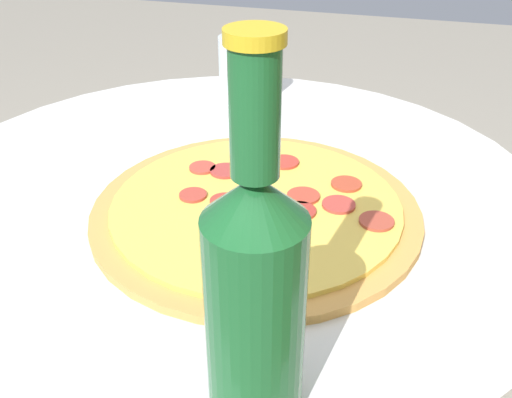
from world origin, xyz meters
The scene contains 4 objects.
table centered at (0.00, 0.00, 0.52)m, with size 0.81×0.81×0.73m.
pizza centered at (0.06, 0.06, 0.74)m, with size 0.38×0.38×0.02m.
beer_bottle centered at (0.31, 0.13, 0.84)m, with size 0.07×0.07×0.28m.
drinking_glass centered at (-0.26, -0.06, 0.79)m, with size 0.08×0.08×0.11m.
Camera 1 is at (0.59, 0.21, 1.09)m, focal length 40.00 mm.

